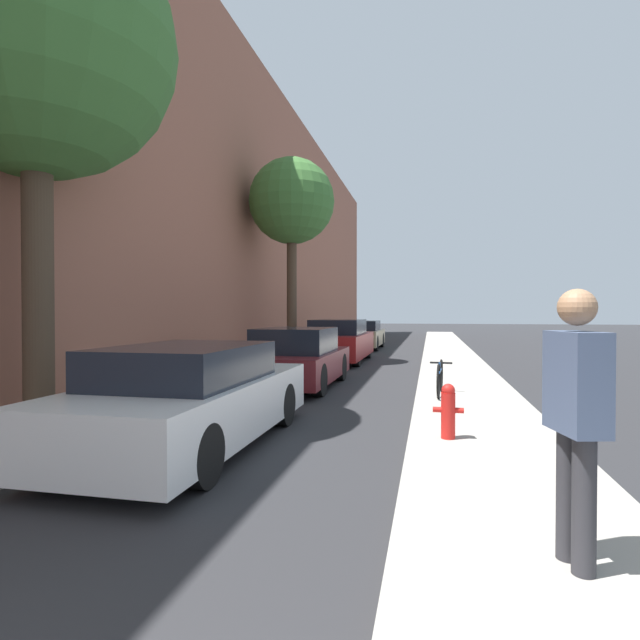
% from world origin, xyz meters
% --- Properties ---
extents(ground_plane, '(120.00, 120.00, 0.00)m').
position_xyz_m(ground_plane, '(0.00, 16.00, 0.00)').
color(ground_plane, '#28282B').
extents(sidewalk_left, '(2.00, 52.00, 0.12)m').
position_xyz_m(sidewalk_left, '(-2.90, 16.00, 0.06)').
color(sidewalk_left, '#9E998E').
rests_on(sidewalk_left, ground).
extents(sidewalk_right, '(2.00, 52.00, 0.12)m').
position_xyz_m(sidewalk_right, '(2.90, 16.00, 0.06)').
color(sidewalk_right, '#9E998E').
rests_on(sidewalk_right, ground).
extents(building_facade_left, '(0.70, 52.00, 10.91)m').
position_xyz_m(building_facade_left, '(-4.25, 16.00, 5.46)').
color(building_facade_left, '#9E604C').
rests_on(building_facade_left, ground).
extents(parked_car_white, '(1.79, 4.46, 1.31)m').
position_xyz_m(parked_car_white, '(-0.80, 6.12, 0.63)').
color(parked_car_white, black).
rests_on(parked_car_white, ground).
extents(parked_car_maroon, '(1.79, 3.99, 1.37)m').
position_xyz_m(parked_car_maroon, '(-0.83, 11.39, 0.65)').
color(parked_car_maroon, black).
rests_on(parked_car_maroon, ground).
extents(parked_car_red, '(1.85, 4.70, 1.47)m').
position_xyz_m(parked_car_red, '(-0.92, 17.31, 0.71)').
color(parked_car_red, black).
rests_on(parked_car_red, ground).
extents(parked_car_champagne, '(1.76, 4.31, 1.33)m').
position_xyz_m(parked_car_champagne, '(-0.96, 23.57, 0.65)').
color(parked_car_champagne, black).
rests_on(parked_car_champagne, ground).
extents(street_tree_near, '(3.96, 3.96, 7.54)m').
position_xyz_m(street_tree_near, '(-3.39, 6.45, 5.63)').
color(street_tree_near, '#4C3A2B').
rests_on(street_tree_near, sidewalk_left).
extents(street_tree_far, '(2.86, 2.86, 6.76)m').
position_xyz_m(street_tree_far, '(-2.37, 16.38, 5.38)').
color(street_tree_far, '#4C3A2B').
rests_on(street_tree_far, sidewalk_left).
extents(fire_hydrant, '(0.39, 0.18, 0.70)m').
position_xyz_m(fire_hydrant, '(2.40, 6.80, 0.48)').
color(fire_hydrant, red).
rests_on(fire_hydrant, sidewalk_right).
extents(pedestrian, '(0.33, 0.48, 1.76)m').
position_xyz_m(pedestrian, '(3.08, 3.68, 1.12)').
color(pedestrian, '#2D2D33').
rests_on(pedestrian, sidewalk_right).
extents(bicycle, '(0.44, 1.59, 0.65)m').
position_xyz_m(bicycle, '(2.36, 10.23, 0.45)').
color(bicycle, black).
rests_on(bicycle, sidewalk_right).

